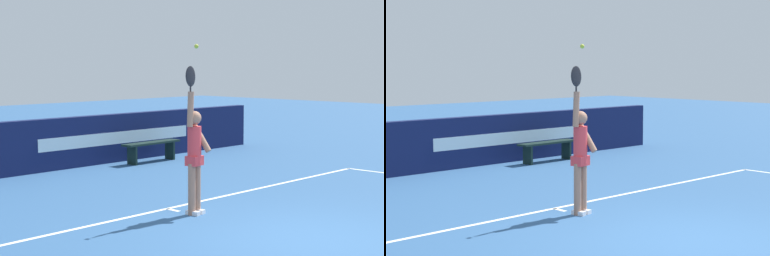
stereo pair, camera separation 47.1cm
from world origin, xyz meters
TOP-DOWN VIEW (x-y plane):
  - ground_plane at (0.00, 0.00)m, footprint 60.00×60.00m
  - court_lines at (0.00, -0.04)m, footprint 12.27×6.04m
  - back_wall at (0.01, 7.85)m, footprint 15.92×0.27m
  - tennis_player at (0.04, 2.29)m, footprint 0.49×0.39m
  - tennis_ball at (0.03, 2.24)m, footprint 0.07×0.07m
  - courtside_bench_near at (3.52, 7.12)m, footprint 1.76×0.39m

SIDE VIEW (x-z plane):
  - ground_plane at x=0.00m, z-range 0.00..0.00m
  - court_lines at x=0.00m, z-range 0.00..0.00m
  - courtside_bench_near at x=3.52m, z-range 0.14..0.66m
  - back_wall at x=0.01m, z-range 0.00..1.23m
  - tennis_player at x=0.04m, z-range -0.21..2.29m
  - tennis_ball at x=0.03m, z-range 2.76..2.83m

